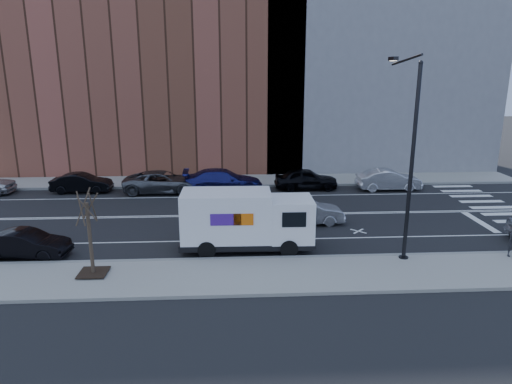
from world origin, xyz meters
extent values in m
plane|color=black|center=(0.00, 0.00, 0.00)|extent=(120.00, 120.00, 0.00)
cube|color=gray|center=(0.00, -8.80, 0.07)|extent=(44.00, 3.60, 0.15)
cube|color=gray|center=(0.00, 8.80, 0.07)|extent=(44.00, 3.60, 0.15)
cube|color=gray|center=(0.00, -7.00, 0.08)|extent=(44.00, 0.25, 0.17)
cube|color=gray|center=(0.00, 7.00, 0.08)|extent=(44.00, 0.25, 0.17)
cube|color=brown|center=(-8.00, 15.60, 11.00)|extent=(26.00, 10.00, 22.00)
cube|color=slate|center=(12.00, 15.60, 13.00)|extent=(20.00, 10.00, 26.00)
cylinder|color=black|center=(7.00, -7.40, 4.50)|extent=(0.18, 0.18, 9.00)
cylinder|color=black|center=(7.00, -7.40, 0.10)|extent=(0.44, 0.44, 0.20)
sphere|color=black|center=(7.00, -7.40, 8.95)|extent=(0.20, 0.20, 0.20)
cylinder|color=black|center=(7.00, -5.70, 9.10)|extent=(0.11, 3.49, 0.48)
cube|color=black|center=(7.00, -4.00, 9.20)|extent=(0.25, 0.80, 0.18)
cube|color=#FFF2CC|center=(7.00, -4.00, 9.10)|extent=(0.18, 0.55, 0.03)
cube|color=black|center=(-7.00, -8.40, 0.23)|extent=(1.20, 1.20, 0.04)
cylinder|color=#382B1E|center=(-7.00, -8.40, 1.75)|extent=(0.16, 0.16, 3.20)
cylinder|color=#382B1E|center=(-6.75, -8.40, 3.15)|extent=(0.06, 0.80, 1.44)
cylinder|color=#382B1E|center=(-6.92, -8.16, 3.15)|extent=(0.81, 0.31, 1.19)
cylinder|color=#382B1E|center=(-7.20, -8.25, 3.15)|extent=(0.58, 0.76, 1.50)
cylinder|color=#382B1E|center=(-7.20, -8.55, 3.15)|extent=(0.47, 0.61, 1.37)
cylinder|color=#382B1E|center=(-6.92, -8.64, 3.15)|extent=(0.72, 0.29, 1.13)
cube|color=black|center=(-0.35, -5.60, 0.46)|extent=(6.41, 2.25, 0.31)
cube|color=white|center=(1.91, -5.63, 1.59)|extent=(2.09, 2.24, 2.06)
cube|color=black|center=(2.96, -5.65, 1.90)|extent=(0.09, 1.90, 0.98)
cube|color=black|center=(1.90, -6.75, 1.90)|extent=(1.13, 0.06, 0.72)
cube|color=black|center=(1.93, -4.51, 1.90)|extent=(1.13, 0.06, 0.72)
cube|color=black|center=(2.92, -5.65, 0.57)|extent=(0.18, 2.06, 0.36)
cube|color=white|center=(-1.28, -5.59, 1.80)|extent=(4.35, 2.33, 2.36)
cube|color=#47198C|center=(-1.29, -6.74, 1.95)|extent=(1.44, 0.04, 0.57)
cube|color=orange|center=(-0.47, -6.75, 1.95)|extent=(0.93, 0.03, 0.57)
cube|color=#47198C|center=(-1.26, -4.43, 1.95)|extent=(1.44, 0.04, 0.57)
cube|color=orange|center=(-0.44, -4.45, 1.95)|extent=(0.93, 0.03, 0.57)
cylinder|color=black|center=(1.69, -6.66, 0.43)|extent=(0.87, 0.30, 0.86)
cylinder|color=black|center=(1.72, -4.60, 0.43)|extent=(0.87, 0.30, 0.86)
cylinder|color=black|center=(-2.22, -6.60, 0.43)|extent=(0.87, 0.30, 0.86)
cylinder|color=black|center=(-2.19, -4.54, 0.43)|extent=(0.87, 0.30, 0.86)
imported|color=black|center=(-11.92, 6.09, 0.70)|extent=(4.28, 1.52, 1.41)
imported|color=#505258|center=(-6.01, 5.78, 0.78)|extent=(5.63, 2.63, 1.56)
imported|color=navy|center=(-1.62, 5.71, 0.84)|extent=(5.86, 2.59, 1.67)
imported|color=black|center=(4.57, 6.06, 0.80)|extent=(4.69, 1.90, 1.59)
imported|color=silver|center=(10.68, 5.56, 0.77)|extent=(4.68, 1.66, 1.54)
imported|color=#A2A2A6|center=(3.27, -1.82, 0.72)|extent=(4.46, 1.75, 1.45)
imported|color=black|center=(-10.81, -5.99, 0.67)|extent=(4.17, 1.82, 1.33)
camera|label=1|loc=(-1.00, -26.82, 8.64)|focal=32.00mm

